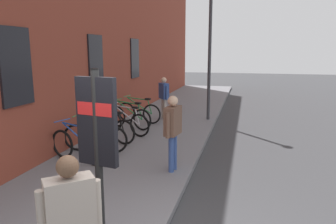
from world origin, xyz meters
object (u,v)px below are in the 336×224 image
at_px(pedestrian_by_facade, 71,217).
at_px(pedestrian_near_bus, 173,126).
at_px(transit_info_sign, 97,134).
at_px(pedestrian_crossing_street, 164,94).
at_px(bicycle_leaning_wall, 95,137).
at_px(bicycle_mid_rack, 129,117).
at_px(bicycle_far_end, 78,146).
at_px(bicycle_end_of_row, 139,112).
at_px(bicycle_nearest_sign, 109,129).
at_px(street_lamp, 210,36).
at_px(bicycle_under_window, 126,122).

xyz_separation_m(pedestrian_by_facade, pedestrian_near_bus, (3.87, -0.12, 0.02)).
distance_m(transit_info_sign, pedestrian_crossing_street, 8.21).
relative_size(bicycle_leaning_wall, pedestrian_by_facade, 1.09).
distance_m(bicycle_leaning_wall, bicycle_mid_rack, 2.57).
xyz_separation_m(bicycle_far_end, bicycle_mid_rack, (3.37, 0.01, 0.00)).
xyz_separation_m(bicycle_mid_rack, bicycle_end_of_row, (0.92, -0.02, -0.00)).
relative_size(bicycle_nearest_sign, bicycle_end_of_row, 1.00).
relative_size(bicycle_end_of_row, pedestrian_by_facade, 1.08).
bearing_deg(pedestrian_crossing_street, bicycle_far_end, 171.92).
relative_size(bicycle_far_end, pedestrian_near_bus, 1.03).
height_order(transit_info_sign, pedestrian_near_bus, transit_info_sign).
height_order(transit_info_sign, street_lamp, street_lamp).
xyz_separation_m(bicycle_nearest_sign, pedestrian_crossing_street, (3.45, -0.72, 0.59)).
height_order(bicycle_leaning_wall, pedestrian_by_facade, pedestrian_by_facade).
xyz_separation_m(bicycle_nearest_sign, street_lamp, (3.80, -2.39, 2.73)).
relative_size(bicycle_nearest_sign, pedestrian_by_facade, 1.07).
relative_size(bicycle_far_end, bicycle_under_window, 1.00).
relative_size(bicycle_leaning_wall, bicycle_nearest_sign, 1.01).
relative_size(bicycle_nearest_sign, street_lamp, 0.33).
bearing_deg(bicycle_nearest_sign, bicycle_end_of_row, -0.16).
bearing_deg(transit_info_sign, bicycle_far_end, 34.59).
height_order(bicycle_far_end, pedestrian_crossing_street, pedestrian_crossing_street).
bearing_deg(bicycle_far_end, pedestrian_crossing_street, -8.08).
distance_m(bicycle_leaning_wall, pedestrian_near_bus, 2.46).
bearing_deg(bicycle_end_of_row, pedestrian_by_facade, -165.16).
xyz_separation_m(bicycle_leaning_wall, bicycle_nearest_sign, (0.88, 0.03, 0.00)).
xyz_separation_m(bicycle_under_window, pedestrian_by_facade, (-6.45, -2.00, 0.61)).
distance_m(bicycle_end_of_row, pedestrian_by_facade, 8.44).
distance_m(bicycle_nearest_sign, pedestrian_by_facade, 5.97).
bearing_deg(bicycle_nearest_sign, bicycle_leaning_wall, -177.87).
xyz_separation_m(bicycle_leaning_wall, pedestrian_by_facade, (-4.65, -2.13, 0.61)).
height_order(bicycle_leaning_wall, bicycle_end_of_row, same).
relative_size(bicycle_leaning_wall, bicycle_under_window, 1.03).
bearing_deg(street_lamp, pedestrian_crossing_street, 101.74).
xyz_separation_m(bicycle_under_window, pedestrian_near_bus, (-2.58, -2.12, 0.63)).
bearing_deg(bicycle_far_end, pedestrian_by_facade, -150.58).
distance_m(pedestrian_by_facade, street_lamp, 9.57).
bearing_deg(pedestrian_by_facade, bicycle_under_window, 17.21).
bearing_deg(bicycle_end_of_row, transit_info_sign, -164.41).
height_order(bicycle_under_window, bicycle_mid_rack, same).
height_order(bicycle_leaning_wall, bicycle_under_window, same).
xyz_separation_m(bicycle_under_window, transit_info_sign, (-5.55, -1.86, 1.21)).
height_order(pedestrian_crossing_street, street_lamp, street_lamp).
xyz_separation_m(bicycle_leaning_wall, bicycle_mid_rack, (2.57, 0.05, 0.00)).
xyz_separation_m(bicycle_mid_rack, pedestrian_crossing_street, (1.76, -0.74, 0.59)).
bearing_deg(bicycle_nearest_sign, transit_info_sign, -156.36).
xyz_separation_m(bicycle_leaning_wall, bicycle_end_of_row, (3.49, 0.03, 0.00)).
height_order(bicycle_mid_rack, pedestrian_near_bus, pedestrian_near_bus).
bearing_deg(bicycle_end_of_row, bicycle_far_end, 179.80).
distance_m(bicycle_far_end, pedestrian_by_facade, 4.46).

